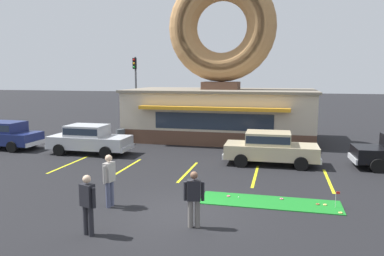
{
  "coord_description": "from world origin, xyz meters",
  "views": [
    {
      "loc": [
        3.05,
        -10.91,
        4.35
      ],
      "look_at": [
        -0.77,
        5.0,
        2.0
      ],
      "focal_mm": 35.0,
      "sensor_mm": 36.0,
      "label": 1
    }
  ],
  "objects_px": {
    "car_champagne": "(270,147)",
    "traffic_light_pole": "(135,82)",
    "putting_flag_pin": "(337,195)",
    "car_silver": "(89,138)",
    "pedestrian_blue_sweater_man": "(88,202)",
    "pedestrian_leather_jacket_man": "(194,197)",
    "car_navy": "(4,134)",
    "trash_bin": "(121,136)",
    "golf_ball": "(239,197)",
    "pedestrian_hooded_kid": "(109,178)"
  },
  "relations": [
    {
      "from": "car_navy",
      "to": "trash_bin",
      "type": "height_order",
      "value": "car_navy"
    },
    {
      "from": "trash_bin",
      "to": "pedestrian_hooded_kid",
      "type": "bearing_deg",
      "value": -67.59
    },
    {
      "from": "putting_flag_pin",
      "to": "car_navy",
      "type": "xyz_separation_m",
      "value": [
        -17.75,
        6.04,
        0.43
      ]
    },
    {
      "from": "car_silver",
      "to": "pedestrian_hooded_kid",
      "type": "xyz_separation_m",
      "value": [
        4.83,
        -7.45,
        0.11
      ]
    },
    {
      "from": "car_champagne",
      "to": "trash_bin",
      "type": "xyz_separation_m",
      "value": [
        -9.27,
        3.25,
        -0.37
      ]
    },
    {
      "from": "car_champagne",
      "to": "car_navy",
      "type": "xyz_separation_m",
      "value": [
        -15.42,
        0.4,
        0.0
      ]
    },
    {
      "from": "pedestrian_blue_sweater_man",
      "to": "pedestrian_leather_jacket_man",
      "type": "bearing_deg",
      "value": 23.88
    },
    {
      "from": "golf_ball",
      "to": "putting_flag_pin",
      "type": "height_order",
      "value": "putting_flag_pin"
    },
    {
      "from": "trash_bin",
      "to": "traffic_light_pole",
      "type": "height_order",
      "value": "traffic_light_pole"
    },
    {
      "from": "pedestrian_blue_sweater_man",
      "to": "pedestrian_hooded_kid",
      "type": "relative_size",
      "value": 0.96
    },
    {
      "from": "putting_flag_pin",
      "to": "pedestrian_leather_jacket_man",
      "type": "height_order",
      "value": "pedestrian_leather_jacket_man"
    },
    {
      "from": "car_navy",
      "to": "trash_bin",
      "type": "xyz_separation_m",
      "value": [
        6.15,
        2.85,
        -0.37
      ]
    },
    {
      "from": "car_navy",
      "to": "traffic_light_pole",
      "type": "xyz_separation_m",
      "value": [
        3.89,
        11.09,
        2.84
      ]
    },
    {
      "from": "car_silver",
      "to": "car_navy",
      "type": "bearing_deg",
      "value": 178.35
    },
    {
      "from": "car_navy",
      "to": "pedestrian_hooded_kid",
      "type": "bearing_deg",
      "value": -36.04
    },
    {
      "from": "car_champagne",
      "to": "pedestrian_leather_jacket_man",
      "type": "xyz_separation_m",
      "value": [
        -1.85,
        -8.22,
        0.04
      ]
    },
    {
      "from": "putting_flag_pin",
      "to": "pedestrian_hooded_kid",
      "type": "relative_size",
      "value": 0.31
    },
    {
      "from": "car_champagne",
      "to": "pedestrian_blue_sweater_man",
      "type": "bearing_deg",
      "value": -115.7
    },
    {
      "from": "pedestrian_hooded_kid",
      "to": "golf_ball",
      "type": "bearing_deg",
      "value": 23.93
    },
    {
      "from": "car_navy",
      "to": "trash_bin",
      "type": "distance_m",
      "value": 6.79
    },
    {
      "from": "putting_flag_pin",
      "to": "car_champagne",
      "type": "height_order",
      "value": "car_champagne"
    },
    {
      "from": "pedestrian_blue_sweater_man",
      "to": "traffic_light_pole",
      "type": "bearing_deg",
      "value": 108.53
    },
    {
      "from": "car_silver",
      "to": "traffic_light_pole",
      "type": "bearing_deg",
      "value": 98.85
    },
    {
      "from": "golf_ball",
      "to": "car_champagne",
      "type": "relative_size",
      "value": 0.01
    },
    {
      "from": "traffic_light_pole",
      "to": "car_silver",
      "type": "bearing_deg",
      "value": -81.15
    },
    {
      "from": "car_navy",
      "to": "pedestrian_blue_sweater_man",
      "type": "bearing_deg",
      "value": -42.0
    },
    {
      "from": "car_silver",
      "to": "car_navy",
      "type": "xyz_separation_m",
      "value": [
        -5.64,
        0.16,
        0.0
      ]
    },
    {
      "from": "car_navy",
      "to": "pedestrian_hooded_kid",
      "type": "distance_m",
      "value": 12.94
    },
    {
      "from": "traffic_light_pole",
      "to": "pedestrian_hooded_kid",
      "type": "bearing_deg",
      "value": -70.62
    },
    {
      "from": "car_navy",
      "to": "pedestrian_leather_jacket_man",
      "type": "xyz_separation_m",
      "value": [
        13.56,
        -8.62,
        0.04
      ]
    },
    {
      "from": "car_champagne",
      "to": "car_silver",
      "type": "bearing_deg",
      "value": 178.61
    },
    {
      "from": "car_champagne",
      "to": "trash_bin",
      "type": "distance_m",
      "value": 9.83
    },
    {
      "from": "car_silver",
      "to": "pedestrian_leather_jacket_man",
      "type": "bearing_deg",
      "value": -46.87
    },
    {
      "from": "pedestrian_blue_sweater_man",
      "to": "pedestrian_leather_jacket_man",
      "type": "height_order",
      "value": "pedestrian_blue_sweater_man"
    },
    {
      "from": "golf_ball",
      "to": "pedestrian_leather_jacket_man",
      "type": "relative_size",
      "value": 0.03
    },
    {
      "from": "putting_flag_pin",
      "to": "golf_ball",
      "type": "bearing_deg",
      "value": 175.99
    },
    {
      "from": "car_champagne",
      "to": "car_silver",
      "type": "distance_m",
      "value": 9.78
    },
    {
      "from": "golf_ball",
      "to": "car_navy",
      "type": "relative_size",
      "value": 0.01
    },
    {
      "from": "putting_flag_pin",
      "to": "pedestrian_blue_sweater_man",
      "type": "height_order",
      "value": "pedestrian_blue_sweater_man"
    },
    {
      "from": "golf_ball",
      "to": "car_silver",
      "type": "distance_m",
      "value": 10.57
    },
    {
      "from": "traffic_light_pole",
      "to": "putting_flag_pin",
      "type": "bearing_deg",
      "value": -51.0
    },
    {
      "from": "putting_flag_pin",
      "to": "car_navy",
      "type": "relative_size",
      "value": 0.12
    },
    {
      "from": "trash_bin",
      "to": "car_champagne",
      "type": "bearing_deg",
      "value": -19.34
    },
    {
      "from": "pedestrian_leather_jacket_man",
      "to": "pedestrian_hooded_kid",
      "type": "bearing_deg",
      "value": 161.99
    },
    {
      "from": "car_navy",
      "to": "pedestrian_blue_sweater_man",
      "type": "relative_size",
      "value": 2.73
    },
    {
      "from": "car_silver",
      "to": "pedestrian_hooded_kid",
      "type": "distance_m",
      "value": 8.88
    },
    {
      "from": "traffic_light_pole",
      "to": "car_champagne",
      "type": "bearing_deg",
      "value": -44.89
    },
    {
      "from": "car_silver",
      "to": "pedestrian_hooded_kid",
      "type": "relative_size",
      "value": 2.6
    },
    {
      "from": "car_champagne",
      "to": "traffic_light_pole",
      "type": "relative_size",
      "value": 0.79
    },
    {
      "from": "pedestrian_blue_sweater_man",
      "to": "trash_bin",
      "type": "height_order",
      "value": "pedestrian_blue_sweater_man"
    }
  ]
}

